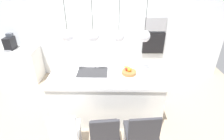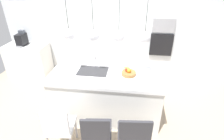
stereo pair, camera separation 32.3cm
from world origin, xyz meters
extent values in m
plane|color=tan|center=(0.00, 0.00, 0.00)|extent=(6.60, 6.60, 0.00)
cube|color=white|center=(0.00, 1.65, 1.30)|extent=(6.00, 0.10, 2.60)
cube|color=white|center=(0.00, 0.00, 0.44)|extent=(2.01, 1.00, 0.88)
cube|color=white|center=(0.00, 0.00, 0.91)|extent=(2.07, 1.06, 0.06)
cube|color=#2D2D30|center=(-0.26, 0.00, 0.93)|extent=(0.56, 0.40, 0.02)
cylinder|color=silver|center=(-0.26, 0.24, 1.05)|extent=(0.02, 0.02, 0.22)
cylinder|color=silver|center=(-0.26, 0.16, 1.15)|extent=(0.02, 0.16, 0.02)
cylinder|color=#9E6B38|center=(0.41, -0.05, 0.97)|extent=(0.26, 0.26, 0.06)
sphere|color=red|center=(0.40, -0.04, 1.02)|extent=(0.08, 0.08, 0.08)
sphere|color=#B22D1E|center=(0.38, -0.02, 1.02)|extent=(0.07, 0.07, 0.07)
sphere|color=orange|center=(0.41, -0.06, 1.03)|extent=(0.08, 0.08, 0.08)
ellipsoid|color=yellow|center=(0.38, -0.02, 1.05)|extent=(0.15, 0.17, 0.08)
cube|color=white|center=(-2.40, 1.28, 0.44)|extent=(1.10, 0.60, 0.88)
cube|color=black|center=(-2.46, 1.28, 1.03)|extent=(0.20, 0.28, 0.30)
cube|color=gray|center=(-2.46, 1.11, 0.89)|extent=(0.16, 0.08, 0.02)
cube|color=#4C515B|center=(-2.46, 1.36, 1.22)|extent=(0.14, 0.11, 0.08)
cube|color=#9E9EA3|center=(1.16, 1.58, 1.44)|extent=(0.54, 0.08, 0.34)
cube|color=black|center=(1.16, 1.58, 0.94)|extent=(0.56, 0.08, 0.56)
cube|color=white|center=(-0.58, -0.94, 0.45)|extent=(0.45, 0.45, 0.06)
cube|color=white|center=(-0.56, -1.13, 0.69)|extent=(0.39, 0.08, 0.41)
cylinder|color=#B2B2B7|center=(-0.42, -0.75, 0.21)|extent=(0.04, 0.04, 0.42)
cylinder|color=#B2B2B7|center=(-0.77, -0.78, 0.21)|extent=(0.04, 0.04, 0.42)
cube|color=#333338|center=(0.00, -0.94, 0.44)|extent=(0.47, 0.48, 0.06)
cube|color=#333338|center=(0.02, -1.14, 0.66)|extent=(0.41, 0.09, 0.37)
cylinder|color=#B2B2B7|center=(0.16, -0.74, 0.21)|extent=(0.04, 0.04, 0.41)
cylinder|color=#B2B2B7|center=(-0.21, -0.78, 0.21)|extent=(0.04, 0.04, 0.41)
cube|color=#333338|center=(0.54, -0.94, 0.46)|extent=(0.50, 0.45, 0.06)
cube|color=#333338|center=(0.56, -1.13, 0.68)|extent=(0.44, 0.08, 0.39)
cylinder|color=#B2B2B7|center=(0.73, -0.75, 0.22)|extent=(0.04, 0.04, 0.43)
cylinder|color=#B2B2B7|center=(0.32, -0.79, 0.22)|extent=(0.04, 0.04, 0.43)
sphere|color=silver|center=(-0.64, 0.00, 1.63)|extent=(0.19, 0.19, 0.19)
cylinder|color=black|center=(-0.64, 0.00, 2.03)|extent=(0.01, 0.01, 0.60)
sphere|color=silver|center=(-0.21, 0.00, 1.63)|extent=(0.19, 0.19, 0.19)
cylinder|color=black|center=(-0.21, 0.00, 2.03)|extent=(0.01, 0.01, 0.60)
sphere|color=silver|center=(0.21, 0.00, 1.63)|extent=(0.19, 0.19, 0.19)
cylinder|color=black|center=(0.21, 0.00, 2.03)|extent=(0.01, 0.01, 0.60)
sphere|color=silver|center=(0.64, 0.00, 1.63)|extent=(0.19, 0.19, 0.19)
cylinder|color=black|center=(0.64, 0.00, 2.03)|extent=(0.01, 0.01, 0.60)
camera|label=1|loc=(0.14, -2.84, 2.54)|focal=28.25mm
camera|label=2|loc=(0.47, -2.82, 2.54)|focal=28.25mm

